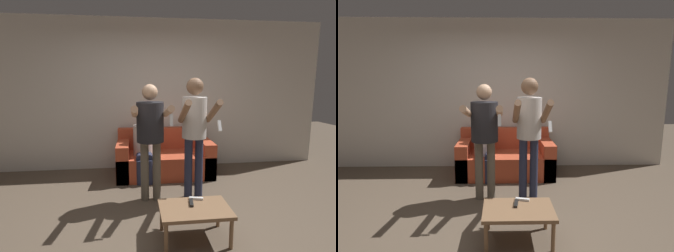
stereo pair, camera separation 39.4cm
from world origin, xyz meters
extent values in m
plane|color=brown|center=(0.00, 0.00, 0.00)|extent=(14.00, 14.00, 0.00)
cube|color=silver|center=(0.00, 2.21, 1.35)|extent=(6.40, 0.06, 2.70)
cube|color=#C64C2D|center=(0.17, 1.72, 0.19)|extent=(1.60, 0.85, 0.39)
cube|color=#C64C2D|center=(0.17, 2.06, 0.58)|extent=(1.60, 0.16, 0.38)
cube|color=#C64C2D|center=(-0.53, 1.72, 0.30)|extent=(0.20, 0.85, 0.60)
cube|color=#C64C2D|center=(0.87, 1.72, 0.30)|extent=(0.20, 0.85, 0.60)
cylinder|color=#6B6051|center=(-0.20, 0.76, 0.41)|extent=(0.11, 0.11, 0.81)
cylinder|color=#6B6051|center=(-0.04, 0.76, 0.41)|extent=(0.11, 0.11, 0.81)
cylinder|color=#232328|center=(-0.12, 0.76, 1.07)|extent=(0.36, 0.36, 0.52)
sphere|color=tan|center=(-0.12, 0.76, 1.46)|extent=(0.20, 0.20, 0.20)
cylinder|color=tan|center=(-0.32, 0.47, 1.24)|extent=(0.08, 0.59, 0.20)
cylinder|color=tan|center=(0.08, 0.47, 1.24)|extent=(0.08, 0.59, 0.20)
cube|color=white|center=(0.08, 0.18, 1.18)|extent=(0.04, 0.06, 0.13)
cylinder|color=#282D47|center=(0.39, 0.76, 0.42)|extent=(0.11, 0.11, 0.85)
cylinder|color=#282D47|center=(0.54, 0.76, 0.42)|extent=(0.11, 0.11, 0.85)
cylinder|color=silver|center=(0.47, 0.76, 1.12)|extent=(0.33, 0.33, 0.54)
sphere|color=brown|center=(0.47, 0.76, 1.53)|extent=(0.22, 0.22, 0.22)
cylinder|color=brown|center=(0.28, 0.51, 1.23)|extent=(0.08, 0.54, 0.34)
cylinder|color=brown|center=(0.65, 0.51, 1.23)|extent=(0.08, 0.54, 0.34)
cube|color=white|center=(0.65, 0.26, 1.09)|extent=(0.04, 0.09, 0.13)
cylinder|color=#282D47|center=(-0.26, 1.31, 0.19)|extent=(0.11, 0.11, 0.39)
cylinder|color=#282D47|center=(-0.11, 1.31, 0.19)|extent=(0.11, 0.11, 0.39)
cylinder|color=#282D47|center=(-0.26, 1.47, 0.42)|extent=(0.11, 0.32, 0.11)
cylinder|color=#282D47|center=(-0.11, 1.47, 0.42)|extent=(0.11, 0.32, 0.11)
cylinder|color=silver|center=(-0.18, 1.63, 0.64)|extent=(0.34, 0.34, 0.50)
sphere|color=#A87A5B|center=(-0.18, 1.63, 1.01)|extent=(0.20, 0.20, 0.20)
cube|color=#846042|center=(0.26, -0.21, 0.33)|extent=(0.71, 0.48, 0.04)
cylinder|color=#846042|center=(-0.05, -0.41, 0.16)|extent=(0.04, 0.04, 0.31)
cylinder|color=#846042|center=(0.58, -0.41, 0.16)|extent=(0.04, 0.04, 0.31)
cylinder|color=#846042|center=(-0.05, -0.01, 0.16)|extent=(0.04, 0.04, 0.31)
cylinder|color=#846042|center=(0.58, -0.01, 0.16)|extent=(0.04, 0.04, 0.31)
cube|color=black|center=(0.24, -0.13, 0.36)|extent=(0.06, 0.15, 0.02)
cube|color=white|center=(0.32, -0.04, 0.36)|extent=(0.15, 0.07, 0.02)
camera|label=1|loc=(-0.31, -2.62, 1.60)|focal=28.00mm
camera|label=2|loc=(0.08, -2.65, 1.60)|focal=28.00mm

